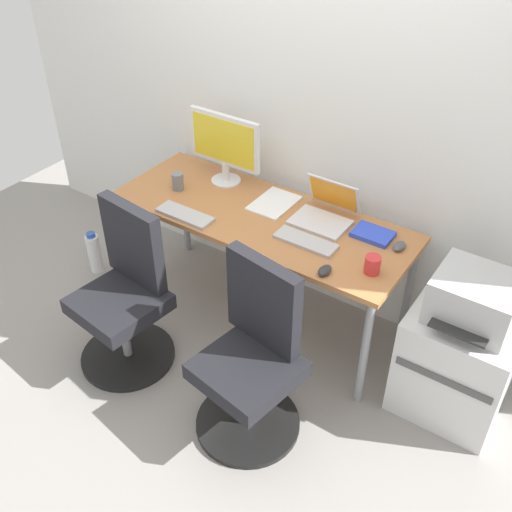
{
  "coord_description": "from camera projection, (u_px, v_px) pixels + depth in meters",
  "views": [
    {
      "loc": [
        1.56,
        -2.35,
        2.57
      ],
      "look_at": [
        0.0,
        -0.05,
        0.48
      ],
      "focal_mm": 41.96,
      "sensor_mm": 36.0,
      "label": 1
    }
  ],
  "objects": [
    {
      "name": "side_cabinet",
      "position": [
        456.0,
        361.0,
        3.06
      ],
      "size": [
        0.52,
        0.49,
        0.61
      ],
      "color": "silver",
      "rests_on": "ground"
    },
    {
      "name": "mouse_by_laptop",
      "position": [
        399.0,
        246.0,
        3.09
      ],
      "size": [
        0.06,
        0.1,
        0.03
      ],
      "primitive_type": "ellipsoid",
      "color": "#515156",
      "rests_on": "desk"
    },
    {
      "name": "paper_pile",
      "position": [
        274.0,
        203.0,
        3.44
      ],
      "size": [
        0.21,
        0.3,
        0.01
      ],
      "primitive_type": "cube",
      "color": "white",
      "rests_on": "desk"
    },
    {
      "name": "pen_cup",
      "position": [
        178.0,
        181.0,
        3.55
      ],
      "size": [
        0.07,
        0.07,
        0.1
      ],
      "primitive_type": "cylinder",
      "color": "slate",
      "rests_on": "desk"
    },
    {
      "name": "desk",
      "position": [
        261.0,
        224.0,
        3.39
      ],
      "size": [
        1.74,
        0.66,
        0.74
      ],
      "color": "#B77542",
      "rests_on": "ground"
    },
    {
      "name": "desktop_monitor",
      "position": [
        225.0,
        144.0,
        3.5
      ],
      "size": [
        0.48,
        0.18,
        0.43
      ],
      "color": "silver",
      "rests_on": "desk"
    },
    {
      "name": "coffee_mug",
      "position": [
        372.0,
        265.0,
        2.91
      ],
      "size": [
        0.08,
        0.08,
        0.09
      ],
      "primitive_type": "cylinder",
      "color": "red",
      "rests_on": "desk"
    },
    {
      "name": "ground_plane",
      "position": [
        260.0,
        313.0,
        3.8
      ],
      "size": [
        5.28,
        5.28,
        0.0
      ],
      "primitive_type": "plane",
      "color": "gray"
    },
    {
      "name": "printer",
      "position": [
        474.0,
        299.0,
        2.8
      ],
      "size": [
        0.38,
        0.4,
        0.24
      ],
      "color": "#B7B7B7",
      "rests_on": "side_cabinet"
    },
    {
      "name": "keyboard_by_monitor",
      "position": [
        185.0,
        215.0,
        3.34
      ],
      "size": [
        0.34,
        0.12,
        0.02
      ],
      "primitive_type": "cube",
      "color": "#B7B7B7",
      "rests_on": "desk"
    },
    {
      "name": "back_wall",
      "position": [
        303.0,
        96.0,
        3.29
      ],
      "size": [
        4.4,
        0.04,
        2.6
      ],
      "primitive_type": "cube",
      "color": "white",
      "rests_on": "ground"
    },
    {
      "name": "keyboard_by_laptop",
      "position": [
        306.0,
        241.0,
        3.13
      ],
      "size": [
        0.34,
        0.12,
        0.02
      ],
      "primitive_type": "cube",
      "color": "#B7B7B7",
      "rests_on": "desk"
    },
    {
      "name": "water_bottle_on_floor",
      "position": [
        94.0,
        253.0,
        4.06
      ],
      "size": [
        0.09,
        0.09,
        0.31
      ],
      "color": "white",
      "rests_on": "ground"
    },
    {
      "name": "office_chair_right",
      "position": [
        253.0,
        360.0,
        2.9
      ],
      "size": [
        0.54,
        0.54,
        0.94
      ],
      "color": "black",
      "rests_on": "ground"
    },
    {
      "name": "open_laptop",
      "position": [
        326.0,
        211.0,
        3.29
      ],
      "size": [
        0.31,
        0.3,
        0.22
      ],
      "color": "silver",
      "rests_on": "desk"
    },
    {
      "name": "notebook",
      "position": [
        373.0,
        234.0,
        3.18
      ],
      "size": [
        0.21,
        0.15,
        0.03
      ],
      "primitive_type": "cube",
      "color": "blue",
      "rests_on": "desk"
    },
    {
      "name": "office_chair_left",
      "position": [
        126.0,
        296.0,
        3.28
      ],
      "size": [
        0.54,
        0.54,
        0.94
      ],
      "color": "black",
      "rests_on": "ground"
    },
    {
      "name": "mouse_by_monitor",
      "position": [
        325.0,
        270.0,
        2.92
      ],
      "size": [
        0.06,
        0.1,
        0.03
      ],
      "primitive_type": "ellipsoid",
      "color": "#2D2D2D",
      "rests_on": "desk"
    }
  ]
}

